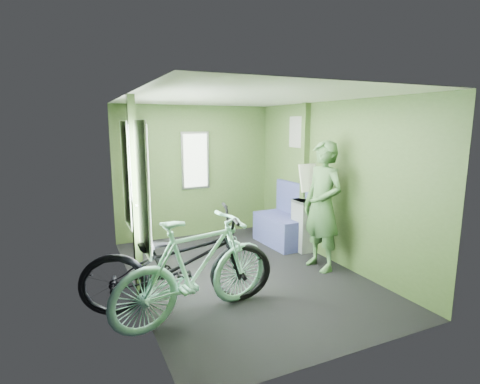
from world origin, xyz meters
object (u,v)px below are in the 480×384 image
(passenger, at_px, (322,206))
(bench_seat, at_px, (283,226))
(bicycle_black, at_px, (181,308))
(waste_box, at_px, (303,226))
(bicycle_mint, at_px, (198,319))

(passenger, height_order, bench_seat, passenger)
(bicycle_black, relative_size, waste_box, 2.51)
(bicycle_black, xyz_separation_m, passenger, (2.09, 0.32, 0.89))
(passenger, height_order, waste_box, passenger)
(bicycle_black, height_order, bench_seat, bench_seat)
(bench_seat, bearing_deg, bicycle_mint, -142.72)
(waste_box, xyz_separation_m, bench_seat, (-0.11, 0.42, -0.10))
(bicycle_black, height_order, waste_box, waste_box)
(passenger, xyz_separation_m, waste_box, (0.19, 0.72, -0.48))
(bicycle_black, distance_m, bicycle_mint, 0.30)
(bicycle_black, bearing_deg, bicycle_mint, -150.09)
(bench_seat, bearing_deg, bicycle_black, -148.87)
(waste_box, height_order, bench_seat, bench_seat)
(passenger, distance_m, waste_box, 0.89)
(bicycle_mint, distance_m, bench_seat, 2.73)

